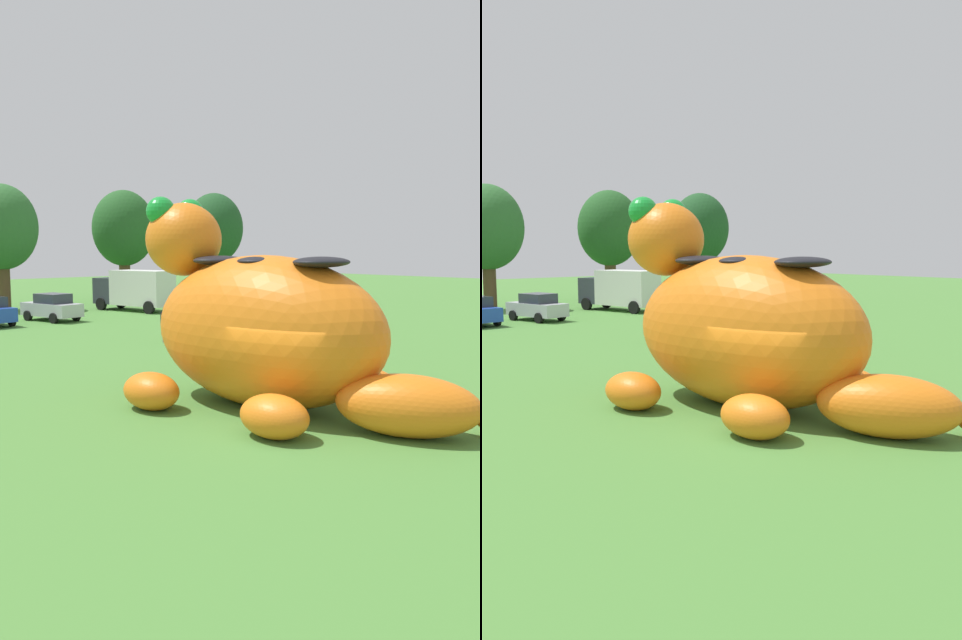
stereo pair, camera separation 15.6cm
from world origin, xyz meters
TOP-DOWN VIEW (x-y plane):
  - ground_plane at (0.00, 0.00)m, footprint 160.00×160.00m
  - giant_inflatable_creature at (1.12, 1.73)m, footprint 6.91×11.55m
  - car_silver at (6.22, 25.65)m, footprint 2.55×4.36m
  - box_truck at (13.52, 27.44)m, footprint 3.53×6.69m
  - tree_centre at (6.65, 34.21)m, footprint 5.16×5.16m
  - tree_centre_right at (17.27, 34.76)m, footprint 5.30×5.30m
  - tree_mid_right at (27.04, 34.48)m, footprint 5.48×5.48m
  - spectator_wandering at (6.17, 13.57)m, footprint 0.38×0.26m

SIDE VIEW (x-z plane):
  - ground_plane at x=0.00m, z-range 0.00..0.00m
  - spectator_wandering at x=6.17m, z-range 0.00..1.71m
  - car_silver at x=6.22m, z-range 0.00..1.72m
  - box_truck at x=13.52m, z-range 0.13..3.08m
  - giant_inflatable_creature at x=1.12m, z-range -0.82..5.26m
  - tree_centre at x=6.65m, z-range 1.41..10.56m
  - tree_centre_right at x=17.27m, z-range 1.45..10.85m
  - tree_mid_right at x=27.04m, z-range 1.50..11.22m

